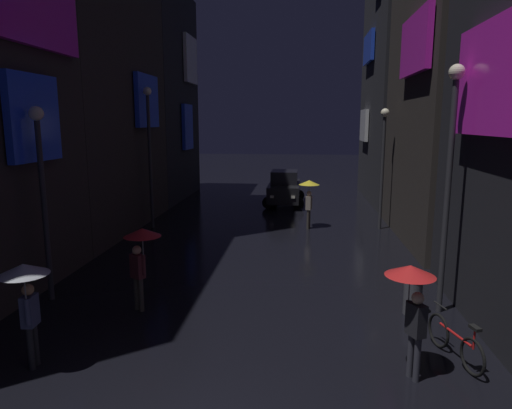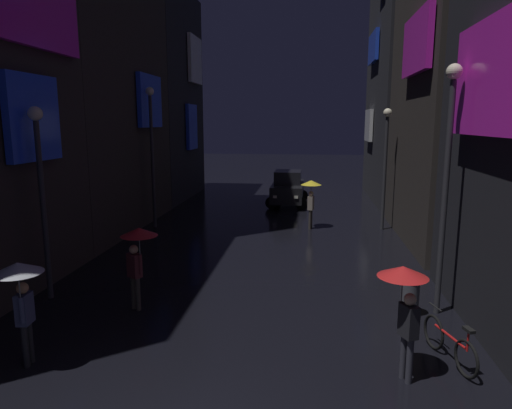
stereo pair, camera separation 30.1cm
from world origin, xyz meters
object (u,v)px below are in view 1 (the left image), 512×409
object	(u,v)px
pedestrian_midstreet_left_red	(141,246)
pedestrian_far_right_yellow	(309,191)
bicycle_parked_at_storefront	(455,342)
streetlamp_left_near	(42,180)
pedestrian_foreground_right_clear	(26,287)
streetlamp_right_near	(450,164)
trash_bin	(413,295)
car_distant	(284,188)
streetlamp_left_far	(149,142)
pedestrian_foreground_left_red	(412,290)
streetlamp_right_far	(383,154)

from	to	relation	value
pedestrian_midstreet_left_red	pedestrian_far_right_yellow	distance (m)	10.36
bicycle_parked_at_storefront	streetlamp_left_near	distance (m)	10.24
pedestrian_midstreet_left_red	streetlamp_left_near	size ratio (longest dim) A/B	0.42
pedestrian_foreground_right_clear	streetlamp_right_near	world-z (taller)	streetlamp_right_near
trash_bin	pedestrian_foreground_right_clear	bearing A→B (deg)	-156.49
streetlamp_right_near	trash_bin	xyz separation A→B (m)	(-0.70, -0.21, -3.20)
pedestrian_midstreet_left_red	pedestrian_far_right_yellow	xyz separation A→B (m)	(4.20, 9.47, 0.00)
car_distant	streetlamp_right_near	xyz separation A→B (m)	(4.40, -14.45, 2.75)
pedestrian_far_right_yellow	trash_bin	world-z (taller)	pedestrian_far_right_yellow
streetlamp_left_far	streetlamp_left_near	world-z (taller)	streetlamp_left_far
streetlamp_right_near	pedestrian_foreground_right_clear	bearing A→B (deg)	-157.05
streetlamp_left_far	pedestrian_foreground_right_clear	bearing A→B (deg)	-82.52
pedestrian_midstreet_left_red	trash_bin	xyz separation A→B (m)	(6.61, 0.51, -1.20)
pedestrian_midstreet_left_red	pedestrian_foreground_left_red	world-z (taller)	same
pedestrian_foreground_right_clear	car_distant	world-z (taller)	pedestrian_foreground_right_clear
pedestrian_foreground_right_clear	streetlamp_left_far	distance (m)	12.02
car_distant	trash_bin	xyz separation A→B (m)	(3.70, -14.65, -0.46)
bicycle_parked_at_storefront	streetlamp_left_near	world-z (taller)	streetlamp_left_near
pedestrian_far_right_yellow	trash_bin	distance (m)	9.36
streetlamp_right_near	streetlamp_left_near	bearing A→B (deg)	-178.80
pedestrian_foreground_right_clear	streetlamp_right_far	size ratio (longest dim) A/B	0.41
pedestrian_foreground_right_clear	pedestrian_midstreet_left_red	bearing A→B (deg)	68.11
streetlamp_left_far	pedestrian_far_right_yellow	bearing A→B (deg)	4.99
pedestrian_far_right_yellow	car_distant	xyz separation A→B (m)	(-1.29, 5.69, -0.74)
pedestrian_far_right_yellow	bicycle_parked_at_storefront	size ratio (longest dim) A/B	1.20
pedestrian_far_right_yellow	car_distant	size ratio (longest dim) A/B	0.51
streetlamp_left_far	streetlamp_left_near	xyz separation A→B (m)	(0.00, -8.36, -0.58)
bicycle_parked_at_storefront	streetlamp_left_far	distance (m)	14.67
car_distant	streetlamp_left_far	size ratio (longest dim) A/B	0.68
pedestrian_midstreet_left_red	pedestrian_foreground_right_clear	world-z (taller)	same
streetlamp_left_near	streetlamp_right_near	distance (m)	10.01
car_distant	pedestrian_midstreet_left_red	bearing A→B (deg)	-100.87
streetlamp_right_far	trash_bin	xyz separation A→B (m)	(-0.70, -9.08, -2.80)
pedestrian_far_right_yellow	streetlamp_left_far	size ratio (longest dim) A/B	0.35
car_distant	streetlamp_left_near	xyz separation A→B (m)	(-5.60, -14.66, 2.25)
car_distant	streetlamp_left_near	world-z (taller)	streetlamp_left_near
streetlamp_right_near	bicycle_parked_at_storefront	bearing A→B (deg)	-99.33
bicycle_parked_at_storefront	streetlamp_right_near	distance (m)	4.09
streetlamp_right_near	car_distant	bearing A→B (deg)	106.93
streetlamp_right_near	pedestrian_far_right_yellow	bearing A→B (deg)	109.56
pedestrian_foreground_left_red	pedestrian_far_right_yellow	world-z (taller)	same
pedestrian_midstreet_left_red	bicycle_parked_at_storefront	bearing A→B (deg)	-13.77
pedestrian_far_right_yellow	bicycle_parked_at_storefront	distance (m)	11.56
streetlamp_left_near	trash_bin	world-z (taller)	streetlamp_left_near
pedestrian_foreground_left_red	trash_bin	size ratio (longest dim) A/B	2.28
trash_bin	streetlamp_left_far	bearing A→B (deg)	138.05
bicycle_parked_at_storefront	streetlamp_left_far	bearing A→B (deg)	132.29
pedestrian_foreground_left_red	pedestrian_foreground_right_clear	distance (m)	7.03
bicycle_parked_at_storefront	trash_bin	world-z (taller)	bicycle_parked_at_storefront
pedestrian_midstreet_left_red	car_distant	distance (m)	15.46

